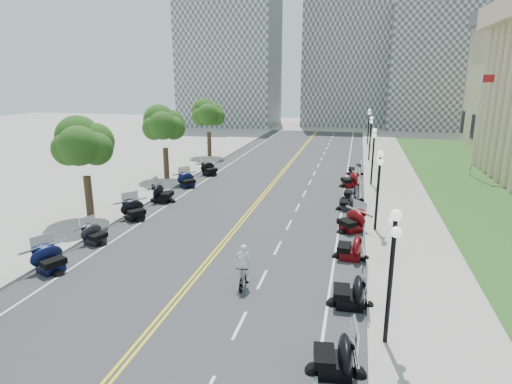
% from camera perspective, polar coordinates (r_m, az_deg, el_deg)
% --- Properties ---
extents(ground, '(160.00, 160.00, 0.00)m').
position_cam_1_polar(ground, '(25.02, -4.37, -6.80)').
color(ground, gray).
extents(road, '(16.00, 90.00, 0.01)m').
position_cam_1_polar(road, '(34.18, 0.72, -0.74)').
color(road, '#333335').
rests_on(road, ground).
extents(centerline_yellow_a, '(0.12, 90.00, 0.00)m').
position_cam_1_polar(centerline_yellow_a, '(34.20, 0.52, -0.71)').
color(centerline_yellow_a, yellow).
rests_on(centerline_yellow_a, road).
extents(centerline_yellow_b, '(0.12, 90.00, 0.00)m').
position_cam_1_polar(centerline_yellow_b, '(34.15, 0.91, -0.74)').
color(centerline_yellow_b, yellow).
rests_on(centerline_yellow_b, road).
extents(edge_line_north, '(0.12, 90.00, 0.00)m').
position_cam_1_polar(edge_line_north, '(33.41, 11.49, -1.40)').
color(edge_line_north, white).
rests_on(edge_line_north, road).
extents(edge_line_south, '(0.12, 90.00, 0.00)m').
position_cam_1_polar(edge_line_south, '(36.07, -9.25, -0.08)').
color(edge_line_south, white).
rests_on(edge_line_south, road).
extents(lane_dash_4, '(0.12, 2.00, 0.00)m').
position_cam_1_polar(lane_dash_4, '(17.34, -2.20, -17.32)').
color(lane_dash_4, white).
rests_on(lane_dash_4, road).
extents(lane_dash_5, '(0.12, 2.00, 0.00)m').
position_cam_1_polar(lane_dash_5, '(20.72, 0.82, -11.56)').
color(lane_dash_5, white).
rests_on(lane_dash_5, road).
extents(lane_dash_6, '(0.12, 2.00, 0.00)m').
position_cam_1_polar(lane_dash_6, '(24.29, 2.90, -7.44)').
color(lane_dash_6, white).
rests_on(lane_dash_6, road).
extents(lane_dash_7, '(0.12, 2.00, 0.00)m').
position_cam_1_polar(lane_dash_7, '(27.98, 4.42, -4.38)').
color(lane_dash_7, white).
rests_on(lane_dash_7, road).
extents(lane_dash_8, '(0.12, 2.00, 0.00)m').
position_cam_1_polar(lane_dash_8, '(31.74, 5.57, -2.04)').
color(lane_dash_8, white).
rests_on(lane_dash_8, road).
extents(lane_dash_9, '(0.12, 2.00, 0.00)m').
position_cam_1_polar(lane_dash_9, '(35.56, 6.47, -0.20)').
color(lane_dash_9, white).
rests_on(lane_dash_9, road).
extents(lane_dash_10, '(0.12, 2.00, 0.00)m').
position_cam_1_polar(lane_dash_10, '(39.41, 7.19, 1.29)').
color(lane_dash_10, white).
rests_on(lane_dash_10, road).
extents(lane_dash_11, '(0.12, 2.00, 0.00)m').
position_cam_1_polar(lane_dash_11, '(43.29, 7.79, 2.51)').
color(lane_dash_11, white).
rests_on(lane_dash_11, road).
extents(lane_dash_12, '(0.12, 2.00, 0.00)m').
position_cam_1_polar(lane_dash_12, '(47.18, 8.29, 3.52)').
color(lane_dash_12, white).
rests_on(lane_dash_12, road).
extents(lane_dash_13, '(0.12, 2.00, 0.00)m').
position_cam_1_polar(lane_dash_13, '(51.10, 8.71, 4.39)').
color(lane_dash_13, white).
rests_on(lane_dash_13, road).
extents(lane_dash_14, '(0.12, 2.00, 0.00)m').
position_cam_1_polar(lane_dash_14, '(55.03, 9.08, 5.13)').
color(lane_dash_14, white).
rests_on(lane_dash_14, road).
extents(lane_dash_15, '(0.12, 2.00, 0.00)m').
position_cam_1_polar(lane_dash_15, '(58.96, 9.39, 5.77)').
color(lane_dash_15, white).
rests_on(lane_dash_15, road).
extents(lane_dash_16, '(0.12, 2.00, 0.00)m').
position_cam_1_polar(lane_dash_16, '(62.91, 9.67, 6.33)').
color(lane_dash_16, white).
rests_on(lane_dash_16, road).
extents(lane_dash_17, '(0.12, 2.00, 0.00)m').
position_cam_1_polar(lane_dash_17, '(66.86, 9.91, 6.82)').
color(lane_dash_17, white).
rests_on(lane_dash_17, road).
extents(lane_dash_18, '(0.12, 2.00, 0.00)m').
position_cam_1_polar(lane_dash_18, '(70.82, 10.13, 7.26)').
color(lane_dash_18, white).
rests_on(lane_dash_18, road).
extents(lane_dash_19, '(0.12, 2.00, 0.00)m').
position_cam_1_polar(lane_dash_19, '(74.78, 10.33, 7.65)').
color(lane_dash_19, white).
rests_on(lane_dash_19, road).
extents(sidewalk_north, '(5.00, 90.00, 0.15)m').
position_cam_1_polar(sidewalk_north, '(33.55, 18.50, -1.71)').
color(sidewalk_north, '#9E9991').
rests_on(sidewalk_north, ground).
extents(sidewalk_south, '(5.00, 90.00, 0.15)m').
position_cam_1_polar(sidewalk_south, '(37.79, -15.01, 0.39)').
color(sidewalk_south, '#9E9991').
rests_on(sidewalk_south, ground).
extents(lawn, '(9.00, 60.00, 0.10)m').
position_cam_1_polar(lawn, '(42.41, 27.08, 0.77)').
color(lawn, '#356023').
rests_on(lawn, ground).
extents(distant_block_a, '(18.00, 14.00, 26.00)m').
position_cam_1_polar(distant_block_a, '(87.87, -3.43, 17.41)').
color(distant_block_a, gray).
rests_on(distant_block_a, ground).
extents(distant_block_b, '(16.00, 12.00, 30.00)m').
position_cam_1_polar(distant_block_b, '(90.33, 11.96, 18.33)').
color(distant_block_b, gray).
rests_on(distant_block_b, ground).
extents(distant_block_c, '(20.00, 14.00, 22.00)m').
position_cam_1_polar(distant_block_c, '(88.35, 23.90, 14.90)').
color(distant_block_c, gray).
rests_on(distant_block_c, ground).
extents(street_lamp_1, '(0.50, 1.20, 4.90)m').
position_cam_1_polar(street_lamp_1, '(15.66, 17.48, -10.99)').
color(street_lamp_1, black).
rests_on(street_lamp_1, sidewalk_north).
extents(street_lamp_2, '(0.50, 1.20, 4.90)m').
position_cam_1_polar(street_lamp_2, '(26.97, 15.93, 0.08)').
color(street_lamp_2, black).
rests_on(street_lamp_2, sidewalk_north).
extents(street_lamp_3, '(0.50, 1.20, 4.90)m').
position_cam_1_polar(street_lamp_3, '(38.70, 15.31, 4.54)').
color(street_lamp_3, black).
rests_on(street_lamp_3, sidewalk_north).
extents(street_lamp_4, '(0.50, 1.20, 4.90)m').
position_cam_1_polar(street_lamp_4, '(50.55, 14.98, 6.91)').
color(street_lamp_4, black).
rests_on(street_lamp_4, sidewalk_north).
extents(street_lamp_5, '(0.50, 1.20, 4.90)m').
position_cam_1_polar(street_lamp_5, '(62.46, 14.77, 8.38)').
color(street_lamp_5, black).
rests_on(street_lamp_5, sidewalk_north).
extents(flagpole, '(1.10, 0.20, 10.00)m').
position_cam_1_polar(flagpole, '(45.59, 27.32, 7.98)').
color(flagpole, silver).
rests_on(flagpole, ground).
extents(tree_2, '(4.80, 4.80, 9.20)m').
position_cam_1_polar(tree_2, '(29.95, -21.96, 5.23)').
color(tree_2, '#235619').
rests_on(tree_2, sidewalk_south).
extents(tree_3, '(4.80, 4.80, 9.20)m').
position_cam_1_polar(tree_3, '(40.24, -12.13, 8.22)').
color(tree_3, '#235619').
rests_on(tree_3, sidewalk_south).
extents(tree_4, '(4.80, 4.80, 9.20)m').
position_cam_1_polar(tree_4, '(51.28, -6.35, 9.85)').
color(tree_4, '#235619').
rests_on(tree_4, sidewalk_south).
extents(motorcycle_n_3, '(2.35, 2.35, 1.48)m').
position_cam_1_polar(motorcycle_n_3, '(14.86, 10.49, -20.36)').
color(motorcycle_n_3, black).
rests_on(motorcycle_n_3, road).
extents(motorcycle_n_4, '(2.25, 2.25, 1.52)m').
position_cam_1_polar(motorcycle_n_4, '(18.64, 12.46, -12.58)').
color(motorcycle_n_4, black).
rests_on(motorcycle_n_4, road).
extents(motorcycle_n_5, '(2.24, 2.24, 1.48)m').
position_cam_1_polar(motorcycle_n_5, '(23.19, 12.53, -6.97)').
color(motorcycle_n_5, '#590A0C').
rests_on(motorcycle_n_5, road).
extents(motorcycle_n_6, '(3.07, 3.07, 1.52)m').
position_cam_1_polar(motorcycle_n_6, '(27.19, 12.60, -3.62)').
color(motorcycle_n_6, '#590A0C').
rests_on(motorcycle_n_6, road).
extents(motorcycle_n_7, '(2.05, 2.05, 1.38)m').
position_cam_1_polar(motorcycle_n_7, '(31.48, 12.21, -1.17)').
color(motorcycle_n_7, black).
rests_on(motorcycle_n_7, road).
extents(motorcycle_n_8, '(2.06, 2.06, 1.38)m').
position_cam_1_polar(motorcycle_n_8, '(34.09, 12.71, 0.04)').
color(motorcycle_n_8, black).
rests_on(motorcycle_n_8, road).
extents(motorcycle_n_9, '(2.74, 2.74, 1.48)m').
position_cam_1_polar(motorcycle_n_9, '(38.29, 12.43, 1.77)').
color(motorcycle_n_9, '#590A0C').
rests_on(motorcycle_n_9, road).
extents(motorcycle_n_10, '(2.08, 2.08, 1.35)m').
position_cam_1_polar(motorcycle_n_10, '(43.24, 13.06, 3.14)').
color(motorcycle_n_10, black).
rests_on(motorcycle_n_10, road).
extents(motorcycle_s_4, '(2.73, 2.73, 1.44)m').
position_cam_1_polar(motorcycle_s_4, '(23.51, -25.80, -7.92)').
color(motorcycle_s_4, black).
rests_on(motorcycle_s_4, road).
extents(motorcycle_s_5, '(2.26, 2.26, 1.27)m').
position_cam_1_polar(motorcycle_s_5, '(26.34, -20.73, -5.17)').
color(motorcycle_s_5, black).
rests_on(motorcycle_s_5, road).
extents(motorcycle_s_6, '(2.91, 2.91, 1.46)m').
position_cam_1_polar(motorcycle_s_6, '(29.91, -15.92, -2.20)').
color(motorcycle_s_6, black).
rests_on(motorcycle_s_6, road).
extents(motorcycle_s_7, '(2.33, 2.33, 1.55)m').
position_cam_1_polar(motorcycle_s_7, '(33.56, -12.35, -0.03)').
color(motorcycle_s_7, black).
rests_on(motorcycle_s_7, road).
extents(motorcycle_s_8, '(2.83, 2.83, 1.40)m').
position_cam_1_polar(motorcycle_s_8, '(37.75, -9.17, 1.68)').
color(motorcycle_s_8, black).
rests_on(motorcycle_s_8, road).
extents(motorcycle_s_9, '(2.84, 2.84, 1.43)m').
position_cam_1_polar(motorcycle_s_9, '(42.11, -6.24, 3.18)').
color(motorcycle_s_9, black).
rests_on(motorcycle_s_9, road).
extents(bicycle, '(0.64, 1.94, 1.15)m').
position_cam_1_polar(bicycle, '(19.82, -1.65, -11.05)').
color(bicycle, '#A51414').
rests_on(bicycle, road).
extents(cyclist_rider, '(0.63, 0.41, 1.73)m').
position_cam_1_polar(cyclist_rider, '(19.23, -1.68, -7.19)').
color(cyclist_rider, silver).
rests_on(cyclist_rider, bicycle).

